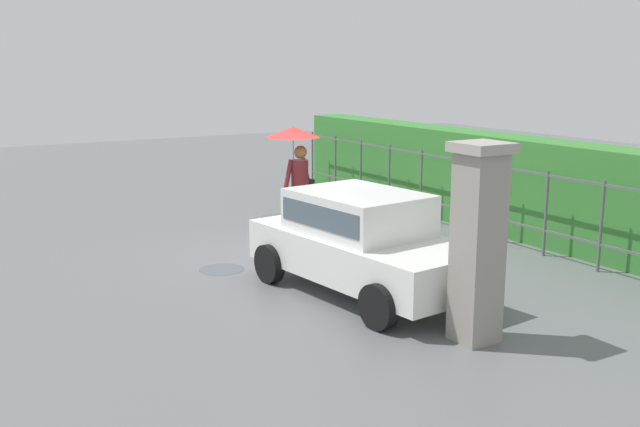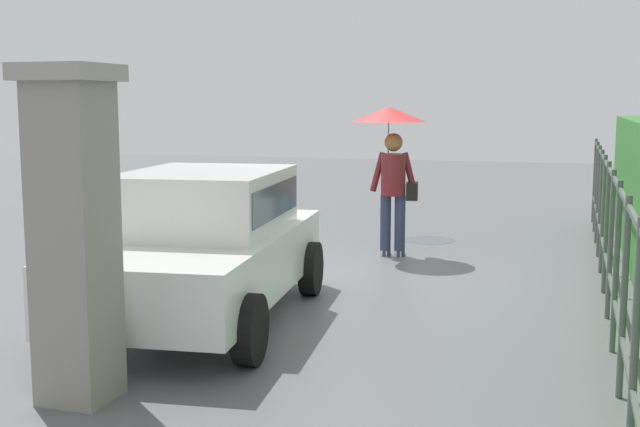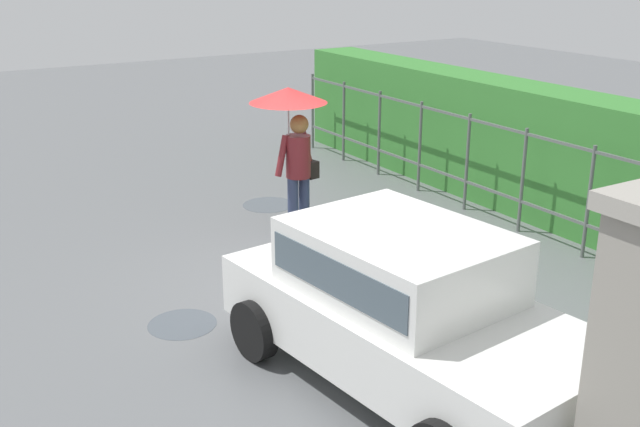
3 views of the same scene
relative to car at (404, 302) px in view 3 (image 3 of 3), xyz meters
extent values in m
plane|color=slate|center=(-2.39, 0.58, -0.80)|extent=(40.00, 40.00, 0.00)
cube|color=white|center=(0.06, 0.01, -0.22)|extent=(3.86, 2.04, 0.60)
cube|color=white|center=(-0.09, -0.01, 0.38)|extent=(2.05, 1.64, 0.60)
cube|color=#4C5B66|center=(-0.09, -0.01, 0.40)|extent=(1.90, 1.64, 0.33)
cylinder|color=black|center=(1.21, 0.98, -0.50)|extent=(0.62, 0.25, 0.60)
cylinder|color=black|center=(-1.28, 0.70, -0.50)|extent=(0.62, 0.25, 0.60)
cylinder|color=black|center=(-1.09, -0.97, -0.50)|extent=(0.62, 0.25, 0.60)
cube|color=red|center=(-1.85, 0.35, -0.07)|extent=(0.08, 0.21, 0.16)
cube|color=red|center=(-1.73, -0.75, -0.07)|extent=(0.08, 0.21, 0.16)
cylinder|color=#2D3856|center=(-3.79, 0.99, -0.37)|extent=(0.15, 0.15, 0.86)
cylinder|color=#2D3856|center=(-3.82, 1.19, -0.37)|extent=(0.15, 0.15, 0.86)
cube|color=white|center=(-3.85, 0.98, -0.76)|extent=(0.26, 0.10, 0.08)
cube|color=white|center=(-3.88, 1.18, -0.76)|extent=(0.26, 0.10, 0.08)
cylinder|color=maroon|center=(-3.80, 1.09, 0.35)|extent=(0.34, 0.34, 0.58)
sphere|color=#DBAD89|center=(-3.80, 1.09, 0.78)|extent=(0.22, 0.22, 0.22)
sphere|color=olive|center=(-3.77, 1.10, 0.80)|extent=(0.25, 0.25, 0.25)
cylinder|color=maroon|center=(-3.85, 0.86, 0.37)|extent=(0.13, 0.24, 0.56)
cylinder|color=maroon|center=(-3.92, 1.30, 0.37)|extent=(0.13, 0.24, 0.56)
cylinder|color=#B2B2B7|center=(-3.89, 1.00, 0.69)|extent=(0.02, 0.02, 0.77)
cone|color=red|center=(-3.89, 1.00, 1.18)|extent=(1.05, 1.05, 0.21)
cube|color=black|center=(-3.97, 1.33, 0.11)|extent=(0.36, 0.21, 0.24)
cube|color=gray|center=(2.30, 0.09, 0.35)|extent=(0.48, 0.48, 2.30)
cylinder|color=#59605B|center=(-8.05, 3.86, -0.05)|extent=(0.05, 0.05, 1.50)
cylinder|color=#59605B|center=(-6.91, 3.86, -0.05)|extent=(0.05, 0.05, 1.50)
cylinder|color=#59605B|center=(-5.76, 3.86, -0.05)|extent=(0.05, 0.05, 1.50)
cylinder|color=#59605B|center=(-4.62, 3.86, -0.05)|extent=(0.05, 0.05, 1.50)
cylinder|color=#59605B|center=(-3.48, 3.86, -0.05)|extent=(0.05, 0.05, 1.50)
cylinder|color=#59605B|center=(-2.33, 3.86, -0.05)|extent=(0.05, 0.05, 1.50)
cylinder|color=#59605B|center=(-1.19, 3.86, -0.05)|extent=(0.05, 0.05, 1.50)
cube|color=#59605B|center=(-2.33, 3.86, 0.62)|extent=(11.44, 0.03, 0.04)
cube|color=#59605B|center=(-2.33, 3.86, -0.35)|extent=(11.44, 0.03, 0.04)
cube|color=#387F33|center=(-2.33, 4.65, 0.15)|extent=(12.44, 0.90, 1.90)
cylinder|color=#4C545B|center=(-2.13, -1.31, -0.80)|extent=(0.74, 0.74, 0.00)
cylinder|color=#4C545B|center=(-5.25, 1.37, -0.80)|extent=(0.81, 0.81, 0.00)
camera|label=1|loc=(8.55, -5.81, 2.54)|focal=41.00mm
camera|label=2|loc=(7.21, 3.46, 1.36)|focal=45.51mm
camera|label=3|loc=(4.87, -3.85, 2.97)|focal=42.62mm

